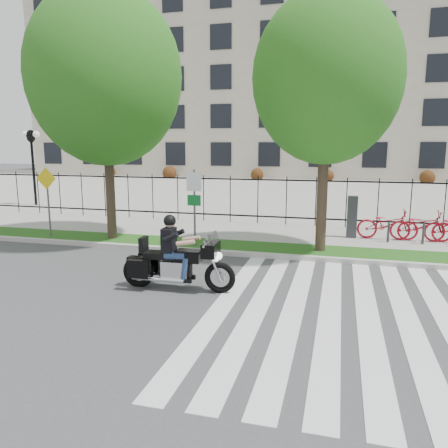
# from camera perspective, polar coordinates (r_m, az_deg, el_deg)

# --- Properties ---
(ground) EXTENTS (120.00, 120.00, 0.00)m
(ground) POSITION_cam_1_polar(r_m,az_deg,el_deg) (10.49, -11.76, -9.00)
(ground) COLOR #3E3E41
(ground) RESTS_ON ground
(curb) EXTENTS (60.00, 0.20, 0.15)m
(curb) POSITION_cam_1_polar(r_m,az_deg,el_deg) (14.09, -4.29, -3.50)
(curb) COLOR #B2AEA7
(curb) RESTS_ON ground
(grass_verge) EXTENTS (60.00, 1.50, 0.15)m
(grass_verge) POSITION_cam_1_polar(r_m,az_deg,el_deg) (14.87, -3.21, -2.75)
(grass_verge) COLOR #1E4812
(grass_verge) RESTS_ON ground
(sidewalk) EXTENTS (60.00, 3.50, 0.15)m
(sidewalk) POSITION_cam_1_polar(r_m,az_deg,el_deg) (17.21, -0.61, -0.94)
(sidewalk) COLOR gray
(sidewalk) RESTS_ON ground
(plaza) EXTENTS (80.00, 34.00, 0.10)m
(plaza) POSITION_cam_1_polar(r_m,az_deg,el_deg) (34.28, 7.32, 4.55)
(plaza) COLOR gray
(plaza) RESTS_ON ground
(crosswalk_stripes) EXTENTS (5.70, 8.00, 0.01)m
(crosswalk_stripes) POSITION_cam_1_polar(r_m,az_deg,el_deg) (9.46, 15.96, -11.33)
(crosswalk_stripes) COLOR silver
(crosswalk_stripes) RESTS_ON ground
(iron_fence) EXTENTS (30.00, 0.06, 2.00)m
(iron_fence) POSITION_cam_1_polar(r_m,az_deg,el_deg) (18.71, 0.82, 3.30)
(iron_fence) COLOR black
(iron_fence) RESTS_ON sidewalk
(office_building) EXTENTS (60.00, 21.90, 20.15)m
(office_building) POSITION_cam_1_polar(r_m,az_deg,el_deg) (54.32, 10.55, 17.03)
(office_building) COLOR #B0A78E
(office_building) RESTS_ON ground
(lamp_post_left) EXTENTS (1.06, 0.70, 4.25)m
(lamp_post_left) POSITION_cam_1_polar(r_m,az_deg,el_deg) (26.59, -23.80, 8.95)
(lamp_post_left) COLOR black
(lamp_post_left) RESTS_ON ground
(street_tree_1) EXTENTS (5.19, 5.19, 8.52)m
(street_tree_1) POSITION_cam_1_polar(r_m,az_deg,el_deg) (15.99, -15.28, 18.03)
(street_tree_1) COLOR #33231C
(street_tree_1) RESTS_ON grass_verge
(street_tree_2) EXTENTS (4.42, 4.42, 7.76)m
(street_tree_2) POSITION_cam_1_polar(r_m,az_deg,el_deg) (13.91, 13.29, 18.01)
(street_tree_2) COLOR #33231C
(street_tree_2) RESTS_ON grass_verge
(sign_pole_regulatory) EXTENTS (0.50, 0.09, 2.50)m
(sign_pole_regulatory) POSITION_cam_1_polar(r_m,az_deg,el_deg) (14.25, -3.91, 3.47)
(sign_pole_regulatory) COLOR #59595B
(sign_pole_regulatory) RESTS_ON grass_verge
(sign_pole_warning) EXTENTS (0.78, 0.09, 2.49)m
(sign_pole_warning) POSITION_cam_1_polar(r_m,az_deg,el_deg) (16.88, -22.06, 3.81)
(sign_pole_warning) COLOR #59595B
(sign_pole_warning) RESTS_ON grass_verge
(motorcycle_rider) EXTENTS (2.83, 0.84, 2.18)m
(motorcycle_rider) POSITION_cam_1_polar(r_m,az_deg,el_deg) (10.48, -6.18, -4.70)
(motorcycle_rider) COLOR black
(motorcycle_rider) RESTS_ON ground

